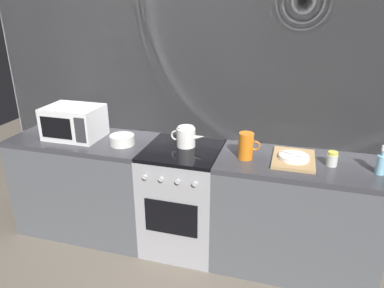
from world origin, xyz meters
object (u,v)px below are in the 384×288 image
at_px(stove_unit, 183,199).
at_px(spray_bottle, 382,163).
at_px(spice_jar, 332,159).
at_px(pitcher, 246,146).
at_px(mixing_bowl, 122,140).
at_px(kettle, 186,137).
at_px(microwave, 74,122).
at_px(dish_pile, 294,158).

height_order(stove_unit, spray_bottle, spray_bottle).
height_order(stove_unit, spice_jar, spice_jar).
distance_m(pitcher, spray_bottle, 0.91).
distance_m(mixing_bowl, pitcher, 1.00).
bearing_deg(pitcher, stove_unit, 174.89).
height_order(kettle, pitcher, pitcher).
distance_m(microwave, spray_bottle, 2.37).
bearing_deg(kettle, mixing_bowl, -167.67).
bearing_deg(mixing_bowl, spice_jar, 1.58).
relative_size(stove_unit, spice_jar, 8.57).
xyz_separation_m(kettle, spice_jar, (1.10, -0.07, -0.03)).
bearing_deg(pitcher, dish_pile, 9.68).
xyz_separation_m(mixing_bowl, dish_pile, (1.35, 0.06, -0.02)).
bearing_deg(pitcher, spray_bottle, 0.04).
relative_size(mixing_bowl, spray_bottle, 0.99).
relative_size(microwave, dish_pile, 1.15).
height_order(microwave, kettle, microwave).
height_order(kettle, spray_bottle, spray_bottle).
relative_size(microwave, kettle, 1.62).
bearing_deg(pitcher, spice_jar, 4.17).
bearing_deg(mixing_bowl, microwave, 174.43).
bearing_deg(kettle, microwave, -176.10).
bearing_deg(pitcher, mixing_bowl, -179.98).
distance_m(microwave, mixing_bowl, 0.47).
xyz_separation_m(stove_unit, spice_jar, (1.11, -0.00, 0.50)).
height_order(pitcher, dish_pile, pitcher).
bearing_deg(kettle, spray_bottle, -4.49).
xyz_separation_m(mixing_bowl, spray_bottle, (1.91, 0.00, 0.04)).
distance_m(kettle, pitcher, 0.51).
height_order(pitcher, spray_bottle, spray_bottle).
xyz_separation_m(kettle, mixing_bowl, (-0.51, -0.11, -0.04)).
relative_size(pitcher, dish_pile, 0.50).
bearing_deg(dish_pile, stove_unit, -179.08).
xyz_separation_m(pitcher, spice_jar, (0.60, 0.04, -0.05)).
distance_m(microwave, spice_jar, 2.07).
distance_m(stove_unit, microwave, 1.12).
height_order(kettle, dish_pile, kettle).
distance_m(stove_unit, dish_pile, 0.97).
xyz_separation_m(microwave, spice_jar, (2.07, -0.00, -0.08)).
bearing_deg(stove_unit, pitcher, -5.11).
height_order(microwave, pitcher, microwave).
xyz_separation_m(spice_jar, spray_bottle, (0.31, -0.04, 0.03)).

